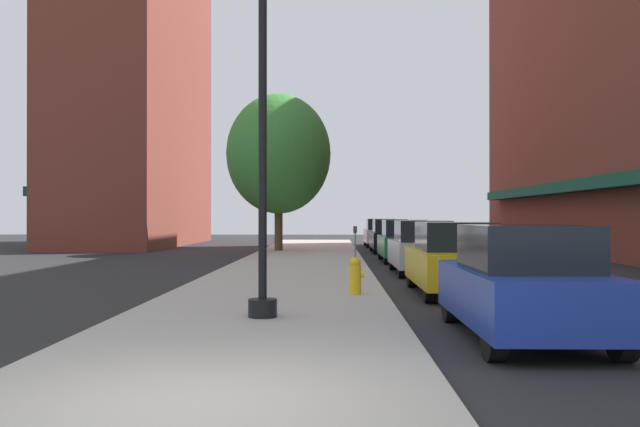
{
  "coord_description": "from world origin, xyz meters",
  "views": [
    {
      "loc": [
        1.25,
        -6.18,
        1.78
      ],
      "look_at": [
        0.74,
        19.81,
        1.9
      ],
      "focal_mm": 39.05,
      "sensor_mm": 36.0,
      "label": 1
    }
  ],
  "objects": [
    {
      "name": "car_yellow",
      "position": [
        4.0,
        9.74,
        0.81
      ],
      "size": [
        1.8,
        4.3,
        1.66
      ],
      "rotation": [
        0.0,
        0.0,
        -0.03
      ],
      "color": "black",
      "rests_on": "ground"
    },
    {
      "name": "car_silver",
      "position": [
        4.0,
        15.51,
        0.81
      ],
      "size": [
        1.8,
        4.3,
        1.66
      ],
      "rotation": [
        0.0,
        0.0,
        -0.04
      ],
      "color": "black",
      "rests_on": "ground"
    },
    {
      "name": "building_far_background",
      "position": [
        -11.01,
        37.0,
        10.09
      ],
      "size": [
        6.8,
        18.0,
        20.23
      ],
      "color": "brown",
      "rests_on": "ground"
    },
    {
      "name": "parking_meter_near",
      "position": [
        2.05,
        19.79,
        0.95
      ],
      "size": [
        0.14,
        0.09,
        1.31
      ],
      "color": "slate",
      "rests_on": "sidewalk_slab"
    },
    {
      "name": "car_blue",
      "position": [
        4.0,
        3.96,
        0.81
      ],
      "size": [
        1.8,
        4.3,
        1.66
      ],
      "rotation": [
        0.0,
        0.0,
        0.02
      ],
      "color": "black",
      "rests_on": "ground"
    },
    {
      "name": "fire_hydrant",
      "position": [
        1.71,
        8.75,
        0.52
      ],
      "size": [
        0.33,
        0.26,
        0.79
      ],
      "color": "gold",
      "rests_on": "sidewalk_slab"
    },
    {
      "name": "car_black",
      "position": [
        4.0,
        28.13,
        0.81
      ],
      "size": [
        1.8,
        4.3,
        1.66
      ],
      "rotation": [
        0.0,
        0.0,
        0.03
      ],
      "color": "black",
      "rests_on": "ground"
    },
    {
      "name": "car_green",
      "position": [
        4.0,
        21.27,
        0.81
      ],
      "size": [
        1.8,
        4.3,
        1.66
      ],
      "rotation": [
        0.0,
        0.0,
        0.0
      ],
      "color": "black",
      "rests_on": "ground"
    },
    {
      "name": "tree_near",
      "position": [
        -1.47,
        28.06,
        4.88
      ],
      "size": [
        5.14,
        5.14,
        7.73
      ],
      "color": "#4C3823",
      "rests_on": "sidewalk_slab"
    },
    {
      "name": "lamppost",
      "position": [
        0.07,
        5.3,
        3.2
      ],
      "size": [
        0.48,
        0.48,
        5.9
      ],
      "color": "black",
      "rests_on": "sidewalk_slab"
    },
    {
      "name": "ground_plane",
      "position": [
        4.0,
        18.0,
        0.0
      ],
      "size": [
        90.0,
        90.0,
        0.0
      ],
      "primitive_type": "plane",
      "color": "#232326"
    },
    {
      "name": "sidewalk_slab",
      "position": [
        0.0,
        19.0,
        0.06
      ],
      "size": [
        4.8,
        50.0,
        0.12
      ],
      "primitive_type": "cube",
      "color": "#A8A399",
      "rests_on": "ground"
    },
    {
      "name": "car_white",
      "position": [
        4.0,
        35.01,
        0.81
      ],
      "size": [
        1.8,
        4.3,
        1.66
      ],
      "rotation": [
        0.0,
        0.0,
        0.04
      ],
      "color": "black",
      "rests_on": "ground"
    }
  ]
}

